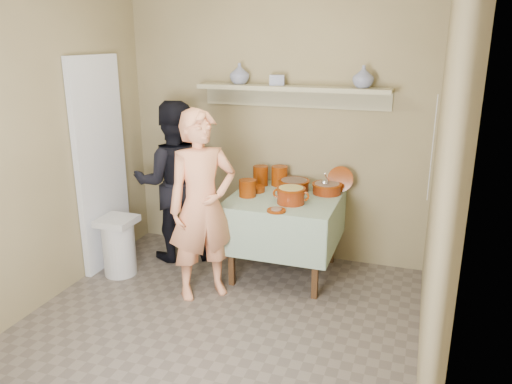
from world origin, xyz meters
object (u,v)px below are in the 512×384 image
at_px(serving_table, 285,209).
at_px(trash_bin, 119,246).
at_px(person_helper, 174,182).
at_px(cazuela_rice, 291,194).
at_px(person_cook, 202,206).

xyz_separation_m(serving_table, trash_bin, (-1.46, -0.52, -0.36)).
distance_m(person_helper, cazuela_rice, 1.25).
height_order(person_cook, serving_table, person_cook).
bearing_deg(trash_bin, cazuela_rice, 12.52).
bearing_deg(cazuela_rice, serving_table, 119.92).
distance_m(serving_table, cazuela_rice, 0.28).
bearing_deg(trash_bin, serving_table, 19.44).
bearing_deg(serving_table, person_cook, -131.90).
relative_size(person_helper, trash_bin, 2.83).
xyz_separation_m(person_helper, trash_bin, (-0.32, -0.53, -0.51)).
bearing_deg(person_cook, serving_table, 6.09).
bearing_deg(cazuela_rice, person_helper, 171.55).
height_order(serving_table, trash_bin, serving_table).
height_order(person_cook, person_helper, person_cook).
bearing_deg(person_helper, cazuela_rice, 142.77).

